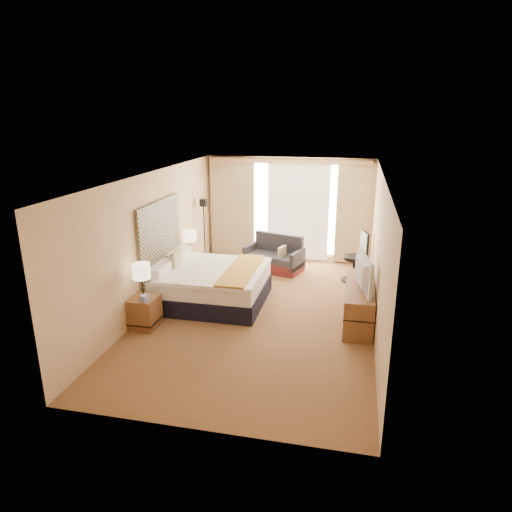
% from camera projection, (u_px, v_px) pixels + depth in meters
% --- Properties ---
extents(floor, '(4.20, 7.00, 0.02)m').
position_uv_depth(floor, '(260.00, 312.00, 8.75)').
color(floor, maroon).
rests_on(floor, ground).
extents(ceiling, '(4.20, 7.00, 0.02)m').
position_uv_depth(ceiling, '(261.00, 175.00, 7.96)').
color(ceiling, silver).
rests_on(ceiling, wall_back).
extents(wall_back, '(4.20, 0.02, 2.60)m').
position_uv_depth(wall_back, '(289.00, 209.00, 11.61)').
color(wall_back, tan).
rests_on(wall_back, ground).
extents(wall_front, '(4.20, 0.02, 2.60)m').
position_uv_depth(wall_front, '(196.00, 333.00, 5.09)').
color(wall_front, tan).
rests_on(wall_front, ground).
extents(wall_left, '(0.02, 7.00, 2.60)m').
position_uv_depth(wall_left, '(154.00, 240.00, 8.78)').
color(wall_left, tan).
rests_on(wall_left, ground).
extents(wall_right, '(0.02, 7.00, 2.60)m').
position_uv_depth(wall_right, '(378.00, 254.00, 7.92)').
color(wall_right, tan).
rests_on(wall_right, ground).
extents(headboard, '(0.06, 1.85, 1.50)m').
position_uv_depth(headboard, '(160.00, 238.00, 8.97)').
color(headboard, black).
rests_on(headboard, wall_left).
extents(nightstand_left, '(0.45, 0.52, 0.55)m').
position_uv_depth(nightstand_left, '(145.00, 312.00, 8.07)').
color(nightstand_left, brown).
rests_on(nightstand_left, floor).
extents(nightstand_right, '(0.45, 0.52, 0.55)m').
position_uv_depth(nightstand_right, '(193.00, 267.00, 10.40)').
color(nightstand_right, brown).
rests_on(nightstand_right, floor).
extents(media_dresser, '(0.50, 1.80, 0.70)m').
position_uv_depth(media_dresser, '(359.00, 303.00, 8.26)').
color(media_dresser, brown).
rests_on(media_dresser, floor).
extents(window, '(2.30, 0.02, 2.30)m').
position_uv_depth(window, '(298.00, 209.00, 11.53)').
color(window, white).
rests_on(window, wall_back).
extents(curtains, '(4.12, 0.19, 2.56)m').
position_uv_depth(curtains, '(288.00, 206.00, 11.48)').
color(curtains, '#CBBC8F').
rests_on(curtains, floor).
extents(bed, '(2.09, 1.91, 1.01)m').
position_uv_depth(bed, '(211.00, 284.00, 9.11)').
color(bed, black).
rests_on(bed, floor).
extents(loveseat, '(1.50, 1.08, 0.84)m').
position_uv_depth(loveseat, '(275.00, 258.00, 11.01)').
color(loveseat, maroon).
rests_on(loveseat, floor).
extents(floor_lamp, '(0.21, 0.21, 1.68)m').
position_uv_depth(floor_lamp, '(204.00, 219.00, 11.01)').
color(floor_lamp, black).
rests_on(floor_lamp, floor).
extents(desk_chair, '(0.56, 0.56, 1.14)m').
position_uv_depth(desk_chair, '(357.00, 259.00, 10.20)').
color(desk_chair, black).
rests_on(desk_chair, floor).
extents(lamp_left, '(0.31, 0.31, 0.65)m').
position_uv_depth(lamp_left, '(141.00, 272.00, 7.78)').
color(lamp_left, black).
rests_on(lamp_left, nightstand_left).
extents(lamp_right, '(0.28, 0.28, 0.60)m').
position_uv_depth(lamp_right, '(190.00, 236.00, 10.16)').
color(lamp_right, black).
rests_on(lamp_right, nightstand_right).
extents(tissue_box, '(0.15, 0.15, 0.11)m').
position_uv_depth(tissue_box, '(145.00, 298.00, 7.81)').
color(tissue_box, '#8097C6').
rests_on(tissue_box, nightstand_left).
extents(telephone, '(0.20, 0.18, 0.07)m').
position_uv_depth(telephone, '(194.00, 256.00, 10.19)').
color(telephone, black).
rests_on(telephone, nightstand_right).
extents(television, '(0.34, 1.08, 0.62)m').
position_uv_depth(television, '(358.00, 272.00, 7.88)').
color(television, black).
rests_on(television, media_dresser).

